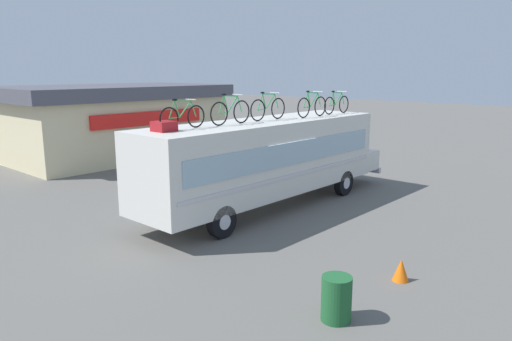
{
  "coord_description": "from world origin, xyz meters",
  "views": [
    {
      "loc": [
        -12.37,
        -10.75,
        4.79
      ],
      "look_at": [
        -0.47,
        0.0,
        1.44
      ],
      "focal_mm": 33.62,
      "sensor_mm": 36.0,
      "label": 1
    }
  ],
  "objects_px": {
    "rooftop_bicycle_1": "(183,116)",
    "traffic_cone": "(401,270)",
    "rooftop_bicycle_3": "(268,108)",
    "rooftop_bicycle_2": "(230,112)",
    "bus": "(268,157)",
    "rooftop_bicycle_5": "(337,104)",
    "rooftop_bicycle_4": "(312,106)",
    "luggage_bag_1": "(164,126)",
    "trash_bin": "(336,299)"
  },
  "relations": [
    {
      "from": "bus",
      "to": "rooftop_bicycle_1",
      "type": "distance_m",
      "value": 4.0
    },
    {
      "from": "rooftop_bicycle_2",
      "to": "rooftop_bicycle_1",
      "type": "bearing_deg",
      "value": 174.83
    },
    {
      "from": "bus",
      "to": "traffic_cone",
      "type": "height_order",
      "value": "bus"
    },
    {
      "from": "rooftop_bicycle_1",
      "to": "bus",
      "type": "bearing_deg",
      "value": -3.03
    },
    {
      "from": "bus",
      "to": "rooftop_bicycle_4",
      "type": "relative_size",
      "value": 6.43
    },
    {
      "from": "traffic_cone",
      "to": "trash_bin",
      "type": "bearing_deg",
      "value": 177.0
    },
    {
      "from": "bus",
      "to": "rooftop_bicycle_5",
      "type": "height_order",
      "value": "rooftop_bicycle_5"
    },
    {
      "from": "trash_bin",
      "to": "luggage_bag_1",
      "type": "bearing_deg",
      "value": 82.7
    },
    {
      "from": "bus",
      "to": "traffic_cone",
      "type": "xyz_separation_m",
      "value": [
        -2.61,
        -6.29,
        -1.55
      ]
    },
    {
      "from": "rooftop_bicycle_2",
      "to": "rooftop_bicycle_5",
      "type": "height_order",
      "value": "rooftop_bicycle_2"
    },
    {
      "from": "rooftop_bicycle_3",
      "to": "rooftop_bicycle_2",
      "type": "bearing_deg",
      "value": -179.18
    },
    {
      "from": "bus",
      "to": "traffic_cone",
      "type": "bearing_deg",
      "value": -112.53
    },
    {
      "from": "bus",
      "to": "luggage_bag_1",
      "type": "height_order",
      "value": "luggage_bag_1"
    },
    {
      "from": "rooftop_bicycle_2",
      "to": "rooftop_bicycle_4",
      "type": "bearing_deg",
      "value": -6.7
    },
    {
      "from": "rooftop_bicycle_1",
      "to": "rooftop_bicycle_2",
      "type": "height_order",
      "value": "rooftop_bicycle_2"
    },
    {
      "from": "luggage_bag_1",
      "to": "rooftop_bicycle_5",
      "type": "xyz_separation_m",
      "value": [
        8.09,
        -0.49,
        0.24
      ]
    },
    {
      "from": "rooftop_bicycle_3",
      "to": "rooftop_bicycle_5",
      "type": "relative_size",
      "value": 1.04
    },
    {
      "from": "rooftop_bicycle_4",
      "to": "rooftop_bicycle_5",
      "type": "bearing_deg",
      "value": 2.95
    },
    {
      "from": "luggage_bag_1",
      "to": "rooftop_bicycle_1",
      "type": "xyz_separation_m",
      "value": [
        0.7,
        0.02,
        0.23
      ]
    },
    {
      "from": "rooftop_bicycle_5",
      "to": "traffic_cone",
      "type": "xyz_separation_m",
      "value": [
        -6.37,
        -5.97,
        -3.23
      ]
    },
    {
      "from": "rooftop_bicycle_2",
      "to": "rooftop_bicycle_5",
      "type": "xyz_separation_m",
      "value": [
        5.59,
        -0.35,
        -0.03
      ]
    },
    {
      "from": "rooftop_bicycle_5",
      "to": "trash_bin",
      "type": "xyz_separation_m",
      "value": [
        -8.9,
        -5.84,
        -3.04
      ]
    },
    {
      "from": "luggage_bag_1",
      "to": "trash_bin",
      "type": "distance_m",
      "value": 6.97
    },
    {
      "from": "rooftop_bicycle_5",
      "to": "traffic_cone",
      "type": "distance_m",
      "value": 9.31
    },
    {
      "from": "rooftop_bicycle_1",
      "to": "rooftop_bicycle_3",
      "type": "distance_m",
      "value": 3.66
    },
    {
      "from": "rooftop_bicycle_4",
      "to": "rooftop_bicycle_5",
      "type": "xyz_separation_m",
      "value": [
        1.8,
        0.09,
        -0.02
      ]
    },
    {
      "from": "rooftop_bicycle_5",
      "to": "traffic_cone",
      "type": "bearing_deg",
      "value": -136.87
    },
    {
      "from": "bus",
      "to": "rooftop_bicycle_4",
      "type": "xyz_separation_m",
      "value": [
        1.96,
        -0.42,
        1.69
      ]
    },
    {
      "from": "luggage_bag_1",
      "to": "rooftop_bicycle_1",
      "type": "relative_size",
      "value": 0.34
    },
    {
      "from": "bus",
      "to": "rooftop_bicycle_5",
      "type": "xyz_separation_m",
      "value": [
        3.76,
        -0.32,
        1.67
      ]
    },
    {
      "from": "rooftop_bicycle_3",
      "to": "trash_bin",
      "type": "height_order",
      "value": "rooftop_bicycle_3"
    },
    {
      "from": "rooftop_bicycle_2",
      "to": "rooftop_bicycle_5",
      "type": "distance_m",
      "value": 5.6
    },
    {
      "from": "rooftop_bicycle_5",
      "to": "bus",
      "type": "bearing_deg",
      "value": 175.08
    },
    {
      "from": "rooftop_bicycle_4",
      "to": "trash_bin",
      "type": "distance_m",
      "value": 9.64
    },
    {
      "from": "rooftop_bicycle_4",
      "to": "traffic_cone",
      "type": "distance_m",
      "value": 8.12
    },
    {
      "from": "luggage_bag_1",
      "to": "trash_bin",
      "type": "height_order",
      "value": "luggage_bag_1"
    },
    {
      "from": "rooftop_bicycle_4",
      "to": "rooftop_bicycle_5",
      "type": "relative_size",
      "value": 1.02
    },
    {
      "from": "rooftop_bicycle_3",
      "to": "traffic_cone",
      "type": "distance_m",
      "value": 7.6
    },
    {
      "from": "rooftop_bicycle_4",
      "to": "rooftop_bicycle_5",
      "type": "height_order",
      "value": "rooftop_bicycle_4"
    },
    {
      "from": "luggage_bag_1",
      "to": "rooftop_bicycle_3",
      "type": "relative_size",
      "value": 0.31
    },
    {
      "from": "rooftop_bicycle_2",
      "to": "rooftop_bicycle_4",
      "type": "distance_m",
      "value": 3.82
    },
    {
      "from": "rooftop_bicycle_3",
      "to": "trash_bin",
      "type": "distance_m",
      "value": 8.65
    },
    {
      "from": "rooftop_bicycle_1",
      "to": "traffic_cone",
      "type": "height_order",
      "value": "rooftop_bicycle_1"
    },
    {
      "from": "rooftop_bicycle_2",
      "to": "rooftop_bicycle_3",
      "type": "height_order",
      "value": "rooftop_bicycle_2"
    },
    {
      "from": "rooftop_bicycle_1",
      "to": "rooftop_bicycle_4",
      "type": "height_order",
      "value": "rooftop_bicycle_4"
    },
    {
      "from": "rooftop_bicycle_2",
      "to": "trash_bin",
      "type": "bearing_deg",
      "value": -118.17
    },
    {
      "from": "luggage_bag_1",
      "to": "traffic_cone",
      "type": "xyz_separation_m",
      "value": [
        1.72,
        -6.46,
        -2.99
      ]
    },
    {
      "from": "luggage_bag_1",
      "to": "rooftop_bicycle_5",
      "type": "distance_m",
      "value": 8.11
    },
    {
      "from": "rooftop_bicycle_2",
      "to": "rooftop_bicycle_3",
      "type": "bearing_deg",
      "value": 0.82
    },
    {
      "from": "luggage_bag_1",
      "to": "rooftop_bicycle_2",
      "type": "bearing_deg",
      "value": -3.16
    }
  ]
}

